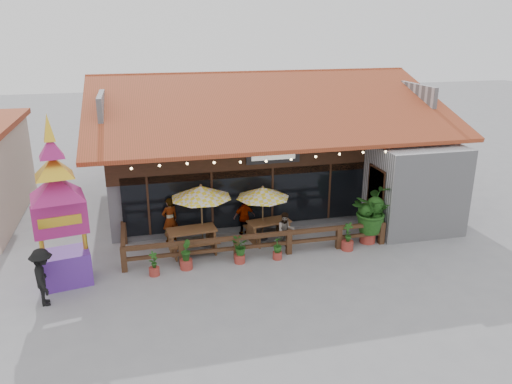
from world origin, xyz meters
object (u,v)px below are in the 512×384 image
object	(u,v)px
umbrella_left	(201,192)
thai_sign_tower	(57,191)
picnic_table_left	(192,236)
umbrella_right	(263,193)
pedestrian	(43,277)
tropical_plant	(370,211)
picnic_table_right	(269,227)

from	to	relation	value
umbrella_left	thai_sign_tower	world-z (taller)	thai_sign_tower
picnic_table_left	thai_sign_tower	size ratio (longest dim) A/B	0.32
umbrella_right	pedestrian	size ratio (longest dim) A/B	1.23
umbrella_left	tropical_plant	xyz separation A→B (m)	(6.38, -1.28, -0.87)
pedestrian	tropical_plant	bearing A→B (deg)	-92.46
umbrella_left	picnic_table_right	xyz separation A→B (m)	(2.64, -0.09, -1.64)
picnic_table_right	thai_sign_tower	size ratio (longest dim) A/B	0.31
umbrella_left	thai_sign_tower	xyz separation A→B (m)	(-4.78, -1.90, 1.04)
umbrella_right	pedestrian	distance (m)	8.39
picnic_table_right	tropical_plant	bearing A→B (deg)	-17.61
umbrella_left	umbrella_right	world-z (taller)	umbrella_left
picnic_table_right	tropical_plant	size ratio (longest dim) A/B	0.81
tropical_plant	picnic_table_right	bearing A→B (deg)	162.39
thai_sign_tower	pedestrian	xyz separation A→B (m)	(-0.51, -1.25, -2.30)
umbrella_right	thai_sign_tower	bearing A→B (deg)	-165.28
thai_sign_tower	pedestrian	size ratio (longest dim) A/B	3.31
umbrella_left	tropical_plant	world-z (taller)	umbrella_left
umbrella_right	tropical_plant	size ratio (longest dim) A/B	0.98
picnic_table_left	thai_sign_tower	world-z (taller)	thai_sign_tower
picnic_table_right	thai_sign_tower	world-z (taller)	thai_sign_tower
picnic_table_left	picnic_table_right	size ratio (longest dim) A/B	1.05
umbrella_left	picnic_table_left	size ratio (longest dim) A/B	1.53
thai_sign_tower	picnic_table_left	bearing A→B (deg)	19.37
tropical_plant	pedestrian	distance (m)	11.83
picnic_table_right	thai_sign_tower	xyz separation A→B (m)	(-7.43, -1.81, 2.68)
thai_sign_tower	pedestrian	distance (m)	2.67
picnic_table_left	thai_sign_tower	bearing A→B (deg)	-160.63
pedestrian	umbrella_right	bearing A→B (deg)	-79.40
umbrella_right	umbrella_left	bearing A→B (deg)	179.73
picnic_table_right	umbrella_left	bearing A→B (deg)	177.95
umbrella_right	picnic_table_left	xyz separation A→B (m)	(-2.87, -0.37, -1.38)
tropical_plant	pedestrian	world-z (taller)	tropical_plant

